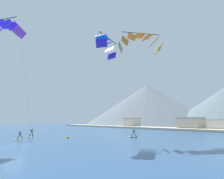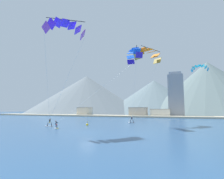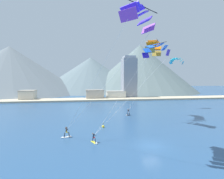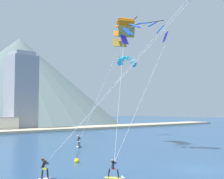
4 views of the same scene
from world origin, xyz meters
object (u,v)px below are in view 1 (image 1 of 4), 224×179
kitesurfer_near_lead (19,138)px  kitesurfer_mid_center (133,135)px  kitesurfer_near_trail (31,134)px  parafoil_kite_mid_center (139,41)px  parafoil_kite_near_trail (2,29)px  race_marker_buoy (68,137)px  parafoil_kite_near_lead (105,45)px

kitesurfer_near_lead → kitesurfer_mid_center: (10.04, 18.87, 0.14)m
kitesurfer_near_trail → parafoil_kite_mid_center: 29.04m
parafoil_kite_near_trail → parafoil_kite_mid_center: bearing=62.3°
kitesurfer_mid_center → race_marker_buoy: kitesurfer_mid_center is taller
parafoil_kite_near_trail → parafoil_kite_mid_center: parafoil_kite_mid_center is taller
race_marker_buoy → kitesurfer_near_trail: bearing=-143.5°
kitesurfer_mid_center → parafoil_kite_near_lead: parafoil_kite_near_lead is taller
kitesurfer_near_lead → kitesurfer_mid_center: size_ratio=0.95×
kitesurfer_near_lead → parafoil_kite_mid_center: bearing=44.1°
parafoil_kite_mid_center → kitesurfer_near_lead: bearing=-135.9°
kitesurfer_mid_center → parafoil_kite_mid_center: parafoil_kite_mid_center is taller
kitesurfer_near_trail → parafoil_kite_near_lead: size_ratio=0.11×
kitesurfer_near_trail → parafoil_kite_near_lead: (17.95, 5.57, 15.42)m
race_marker_buoy → parafoil_kite_near_lead: bearing=2.6°
kitesurfer_mid_center → parafoil_kite_mid_center: 18.42m
kitesurfer_near_lead → parafoil_kite_near_lead: (13.31, 8.89, 15.55)m
parafoil_kite_mid_center → parafoil_kite_near_lead: bearing=-110.3°
kitesurfer_mid_center → parafoil_kite_mid_center: size_ratio=0.10×
kitesurfer_near_lead → parafoil_kite_near_trail: bearing=-44.6°
race_marker_buoy → parafoil_kite_mid_center: bearing=26.7°
kitesurfer_near_trail → parafoil_kite_mid_center: parafoil_kite_mid_center is taller
kitesurfer_near_trail → parafoil_kite_near_lead: 24.31m
parafoil_kite_near_lead → parafoil_kite_near_trail: size_ratio=0.93×
kitesurfer_mid_center → race_marker_buoy: size_ratio=1.80×
kitesurfer_near_trail → parafoil_kite_near_trail: bearing=-40.6°
parafoil_kite_near_trail → race_marker_buoy: (-2.84, 13.37, -17.30)m
parafoil_kite_near_trail → parafoil_kite_mid_center: (10.56, 20.10, 0.26)m
parafoil_kite_near_lead → race_marker_buoy: (-11.10, -0.51, -15.82)m
kitesurfer_near_lead → kitesurfer_near_trail: kitesurfer_near_trail is taller
parafoil_kite_near_lead → parafoil_kite_near_trail: parafoil_kite_near_trail is taller
parafoil_kite_near_trail → race_marker_buoy: size_ratio=16.86×
race_marker_buoy → kitesurfer_mid_center: bearing=53.3°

